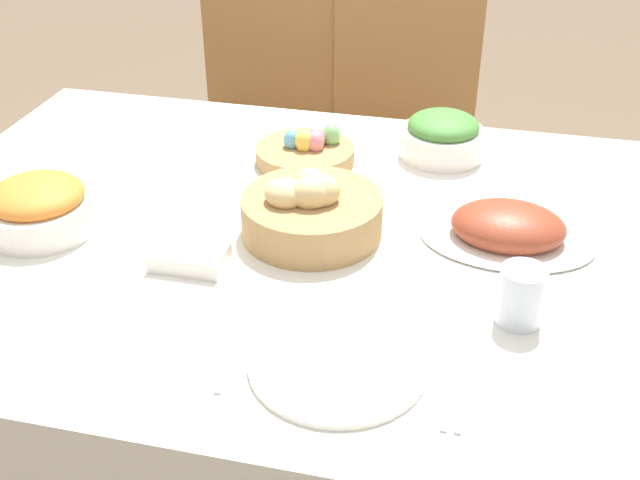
# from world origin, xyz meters

# --- Properties ---
(dining_table) EXTENTS (1.70, 1.10, 0.73)m
(dining_table) POSITION_xyz_m (0.00, 0.00, 0.37)
(dining_table) COLOR silver
(dining_table) RESTS_ON ground
(chair_far_left) EXTENTS (0.43, 0.43, 1.03)m
(chair_far_left) POSITION_xyz_m (-0.44, 0.92, 0.55)
(chair_far_left) COLOR olive
(chair_far_left) RESTS_ON ground
(chair_far_center) EXTENTS (0.45, 0.45, 1.03)m
(chair_far_center) POSITION_xyz_m (-0.02, 0.92, 0.55)
(chair_far_center) COLOR olive
(chair_far_center) RESTS_ON ground
(bread_basket) EXTENTS (0.25, 0.25, 0.12)m
(bread_basket) POSITION_xyz_m (-0.06, -0.00, 0.78)
(bread_basket) COLOR #AD8451
(bread_basket) RESTS_ON dining_table
(egg_basket) EXTENTS (0.21, 0.21, 0.08)m
(egg_basket) POSITION_xyz_m (-0.14, 0.28, 0.76)
(egg_basket) COLOR #AD8451
(egg_basket) RESTS_ON dining_table
(ham_platter) EXTENTS (0.31, 0.22, 0.08)m
(ham_platter) POSITION_xyz_m (0.29, 0.05, 0.76)
(ham_platter) COLOR silver
(ham_platter) RESTS_ON dining_table
(carrot_bowl) EXTENTS (0.20, 0.20, 0.10)m
(carrot_bowl) POSITION_xyz_m (-0.54, -0.10, 0.78)
(carrot_bowl) COLOR silver
(carrot_bowl) RESTS_ON dining_table
(green_salad_bowl) EXTENTS (0.18, 0.18, 0.10)m
(green_salad_bowl) POSITION_xyz_m (0.14, 0.37, 0.78)
(green_salad_bowl) COLOR silver
(green_salad_bowl) RESTS_ON dining_table
(dinner_plate) EXTENTS (0.26, 0.26, 0.01)m
(dinner_plate) POSITION_xyz_m (0.07, -0.35, 0.74)
(dinner_plate) COLOR silver
(dinner_plate) RESTS_ON dining_table
(fork) EXTENTS (0.02, 0.19, 0.00)m
(fork) POSITION_xyz_m (-0.09, -0.35, 0.74)
(fork) COLOR silver
(fork) RESTS_ON dining_table
(knife) EXTENTS (0.02, 0.19, 0.00)m
(knife) POSITION_xyz_m (0.22, -0.35, 0.74)
(knife) COLOR silver
(knife) RESTS_ON dining_table
(spoon) EXTENTS (0.02, 0.19, 0.00)m
(spoon) POSITION_xyz_m (0.25, -0.35, 0.74)
(spoon) COLOR silver
(spoon) RESTS_ON dining_table
(drinking_cup) EXTENTS (0.07, 0.07, 0.09)m
(drinking_cup) POSITION_xyz_m (0.31, -0.18, 0.78)
(drinking_cup) COLOR silver
(drinking_cup) RESTS_ON dining_table
(butter_dish) EXTENTS (0.13, 0.08, 0.03)m
(butter_dish) POSITION_xyz_m (-0.23, -0.15, 0.75)
(butter_dish) COLOR silver
(butter_dish) RESTS_ON dining_table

